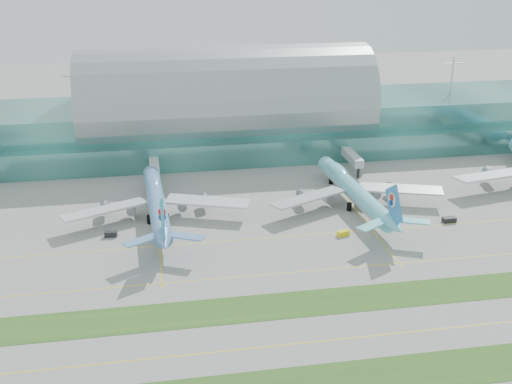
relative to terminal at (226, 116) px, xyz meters
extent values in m
plane|color=gray|center=(-0.01, -128.79, -14.23)|extent=(700.00, 700.00, 0.00)
cube|color=#3D7A75|center=(-0.01, 1.21, -4.23)|extent=(340.00, 42.00, 20.00)
cube|color=#3D7A75|center=(-0.01, -22.79, -9.23)|extent=(340.00, 8.00, 10.00)
ellipsoid|color=#9EA5A8|center=(-0.01, 1.21, 5.77)|extent=(340.00, 46.20, 16.17)
cylinder|color=white|center=(-0.01, 1.21, 13.77)|extent=(0.80, 0.80, 16.00)
cube|color=#B2B7B7|center=(-31.01, -33.79, -8.73)|extent=(3.50, 22.00, 3.00)
cylinder|color=black|center=(-31.01, -43.79, -12.23)|extent=(1.00, 1.00, 4.00)
cube|color=#B2B7B7|center=(43.99, -33.79, -8.73)|extent=(3.50, 22.00, 3.00)
cylinder|color=black|center=(43.99, -43.79, -12.23)|extent=(1.00, 1.00, 4.00)
cube|color=#2D591E|center=(-0.01, -156.79, -14.19)|extent=(420.00, 12.00, 0.08)
cube|color=#2D591E|center=(-0.01, -126.79, -14.19)|extent=(420.00, 12.00, 0.08)
cube|color=yellow|center=(-0.01, -142.79, -14.22)|extent=(420.00, 0.35, 0.01)
cube|color=yellow|center=(-0.01, -110.79, -14.22)|extent=(420.00, 0.35, 0.01)
cube|color=yellow|center=(-0.01, -88.79, -14.22)|extent=(420.00, 0.35, 0.01)
cylinder|color=#5D8FCD|center=(-31.20, -68.34, -8.76)|extent=(7.83, 55.78, 5.56)
ellipsoid|color=#5D8FCD|center=(-31.84, -52.79, -7.23)|extent=(5.97, 17.10, 3.96)
cone|color=#5D8FCD|center=(-32.43, -38.42, -8.76)|extent=(5.74, 4.71, 5.56)
cone|color=#5D8FCD|center=(-29.91, -99.70, -7.68)|extent=(5.61, 8.28, 5.28)
cube|color=silver|center=(-47.26, -70.80, -9.12)|extent=(27.29, 17.24, 1.10)
cylinder|color=gray|center=(-43.42, -65.79, -11.00)|extent=(3.25, 5.05, 3.05)
cube|color=silver|center=(-15.00, -69.47, -9.12)|extent=(27.61, 15.41, 1.10)
cylinder|color=gray|center=(-19.23, -64.80, -11.00)|extent=(3.25, 5.05, 3.05)
cube|color=#2AA2BD|center=(-29.99, -97.91, -2.03)|extent=(1.02, 11.80, 12.93)
cylinder|color=white|center=(-30.02, -97.01, -0.69)|extent=(0.98, 4.33, 4.30)
cylinder|color=black|center=(-32.07, -47.23, -12.88)|extent=(1.61, 1.61, 2.69)
cylinder|color=black|center=(-33.74, -72.04, -12.88)|extent=(1.61, 1.61, 2.69)
cylinder|color=black|center=(-28.37, -71.82, -12.88)|extent=(1.61, 1.61, 2.69)
cylinder|color=#63C9DB|center=(33.76, -69.21, -8.69)|extent=(9.37, 56.56, 5.63)
ellipsoid|color=#63C9DB|center=(32.70, -53.48, -7.14)|extent=(6.48, 17.44, 4.01)
cone|color=#63C9DB|center=(31.73, -38.94, -8.69)|extent=(5.92, 4.91, 5.63)
cone|color=#63C9DB|center=(35.87, -100.93, -7.60)|extent=(5.88, 8.51, 5.35)
cube|color=silver|center=(17.56, -72.11, -9.05)|extent=(27.51, 18.02, 1.11)
cylinder|color=gray|center=(21.32, -66.94, -10.96)|extent=(3.41, 5.19, 3.09)
cube|color=silver|center=(50.19, -69.93, -9.05)|extent=(28.02, 15.00, 1.11)
cylinder|color=gray|center=(45.78, -65.31, -10.96)|extent=(3.41, 5.19, 3.09)
cube|color=#2F7FD1|center=(35.75, -99.11, -1.87)|extent=(1.34, 11.95, 13.09)
cylinder|color=white|center=(35.69, -98.21, -0.51)|extent=(1.11, 4.40, 4.36)
cylinder|color=black|center=(32.33, -47.86, -12.86)|extent=(1.63, 1.63, 2.72)
cylinder|color=black|center=(31.28, -73.02, -12.86)|extent=(1.63, 1.63, 2.72)
cylinder|color=black|center=(36.72, -72.65, -12.86)|extent=(1.63, 1.63, 2.72)
cube|color=silver|center=(87.78, -64.66, -8.17)|extent=(32.79, 13.68, 1.30)
cylinder|color=gray|center=(93.61, -59.99, -10.40)|extent=(4.70, 6.44, 3.61)
cube|color=black|center=(-45.38, -79.76, -13.40)|extent=(3.81, 2.15, 1.66)
cube|color=black|center=(-30.10, -86.51, -13.36)|extent=(3.99, 2.56, 1.74)
cube|color=yellow|center=(23.77, -90.99, -13.44)|extent=(4.11, 2.86, 1.57)
cube|color=black|center=(59.69, -87.17, -13.43)|extent=(4.31, 2.44, 1.59)
camera|label=1|loc=(-32.11, -258.98, 69.46)|focal=45.00mm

